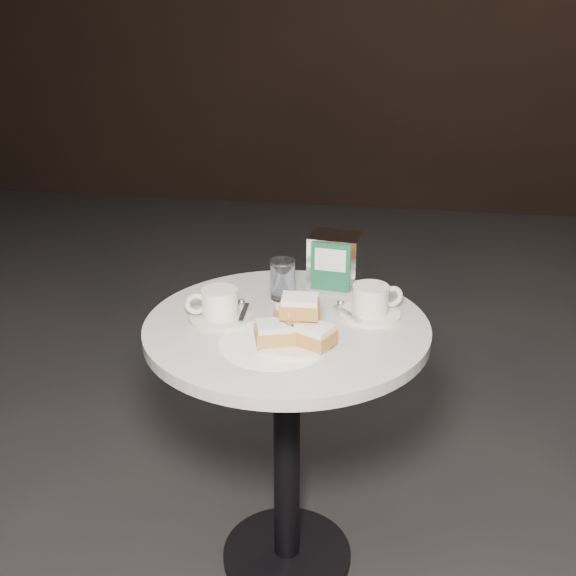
% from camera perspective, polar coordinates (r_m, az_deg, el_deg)
% --- Properties ---
extents(ground, '(7.00, 7.00, 0.00)m').
position_cam_1_polar(ground, '(2.19, -0.09, -20.56)').
color(ground, black).
rests_on(ground, ground).
extents(cafe_table, '(0.70, 0.70, 0.74)m').
position_cam_1_polar(cafe_table, '(1.86, -0.10, -8.29)').
color(cafe_table, black).
rests_on(cafe_table, ground).
extents(sugar_spill, '(0.32, 0.32, 0.00)m').
position_cam_1_polar(sugar_spill, '(1.67, -1.11, -4.41)').
color(sugar_spill, white).
rests_on(sugar_spill, cafe_table).
extents(beignet_plate, '(0.19, 0.18, 0.11)m').
position_cam_1_polar(beignet_plate, '(1.65, 0.61, -3.11)').
color(beignet_plate, silver).
rests_on(beignet_plate, cafe_table).
extents(coffee_cup_left, '(0.19, 0.19, 0.08)m').
position_cam_1_polar(coffee_cup_left, '(1.78, -5.46, -1.45)').
color(coffee_cup_left, beige).
rests_on(coffee_cup_left, cafe_table).
extents(coffee_cup_right, '(0.20, 0.20, 0.08)m').
position_cam_1_polar(coffee_cup_right, '(1.80, 6.56, -1.17)').
color(coffee_cup_right, white).
rests_on(coffee_cup_right, cafe_table).
extents(water_glass_left, '(0.08, 0.08, 0.11)m').
position_cam_1_polar(water_glass_left, '(1.88, -0.43, 0.66)').
color(water_glass_left, white).
rests_on(water_glass_left, cafe_table).
extents(water_glass_right, '(0.07, 0.07, 0.10)m').
position_cam_1_polar(water_glass_right, '(1.96, 3.57, 1.45)').
color(water_glass_right, white).
rests_on(water_glass_right, cafe_table).
extents(napkin_dispenser, '(0.14, 0.12, 0.15)m').
position_cam_1_polar(napkin_dispenser, '(1.93, 3.72, 2.05)').
color(napkin_dispenser, white).
rests_on(napkin_dispenser, cafe_table).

